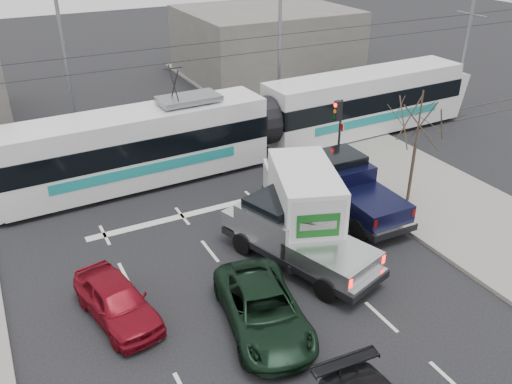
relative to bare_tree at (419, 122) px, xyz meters
name	(u,v)px	position (x,y,z in m)	size (l,w,h in m)	color
ground	(288,281)	(-7.60, -2.50, -3.79)	(120.00, 120.00, 0.00)	black
sidewalk_right	(474,219)	(1.40, -2.50, -3.72)	(6.00, 60.00, 0.15)	gray
rails	(186,172)	(-7.60, 7.50, -3.78)	(60.00, 1.60, 0.03)	#33302D
building_right	(266,42)	(4.40, 21.50, -1.29)	(12.00, 10.00, 5.00)	slate
bare_tree	(419,122)	(0.00, 0.00, 0.00)	(2.40, 2.40, 5.00)	#47382B
traffic_signal	(338,121)	(-1.13, 4.00, -1.05)	(0.44, 0.44, 3.60)	black
street_lamp_near	(277,38)	(-0.29, 11.50, 1.32)	(2.38, 0.25, 9.00)	slate
street_lamp_far	(60,53)	(-11.79, 13.50, 1.32)	(2.38, 0.25, 9.00)	slate
catenary	(181,97)	(-7.60, 7.50, 0.09)	(60.00, 0.20, 7.00)	black
tram	(262,122)	(-3.28, 7.58, -1.92)	(25.88, 3.54, 5.27)	white
silver_pickup	(292,234)	(-6.81, -1.40, -2.67)	(3.93, 6.57, 2.26)	black
box_truck	(301,201)	(-5.62, -0.06, -2.25)	(4.12, 6.61, 3.13)	black
navy_pickup	(348,186)	(-2.82, 0.67, -2.61)	(2.28, 5.73, 2.41)	black
green_car	(263,309)	(-9.47, -4.15, -3.11)	(2.25, 4.88, 1.36)	black
red_car	(117,301)	(-13.37, -1.66, -3.11)	(1.60, 3.99, 1.36)	maroon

